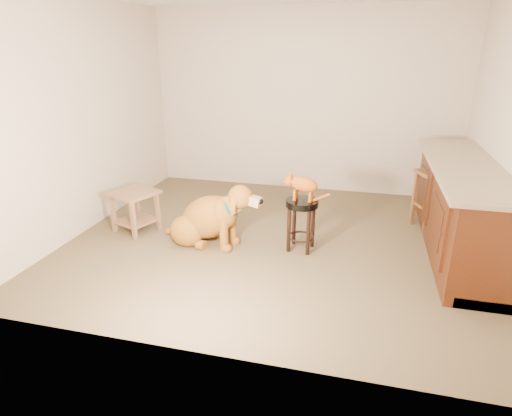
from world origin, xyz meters
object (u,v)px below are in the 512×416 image
(wood_stool, at_px, (433,199))
(side_table, at_px, (135,205))
(tabby_kitten, at_px, (302,185))
(padded_stool, at_px, (302,215))
(golden_retriever, at_px, (209,219))

(wood_stool, relative_size, side_table, 1.15)
(side_table, relative_size, tabby_kitten, 1.22)
(padded_stool, height_order, golden_retriever, golden_retriever)
(golden_retriever, xyz_separation_m, tabby_kitten, (1.00, 0.10, 0.44))
(wood_stool, bearing_deg, golden_retriever, -156.52)
(side_table, bearing_deg, tabby_kitten, -0.61)
(wood_stool, height_order, side_table, wood_stool)
(wood_stool, bearing_deg, side_table, -164.66)
(side_table, bearing_deg, padded_stool, -0.67)
(side_table, xyz_separation_m, golden_retriever, (0.96, -0.13, -0.03))
(wood_stool, distance_m, golden_retriever, 2.66)
(padded_stool, relative_size, tabby_kitten, 1.13)
(side_table, bearing_deg, golden_retriever, -7.44)
(tabby_kitten, bearing_deg, wood_stool, 39.75)
(wood_stool, distance_m, tabby_kitten, 1.77)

